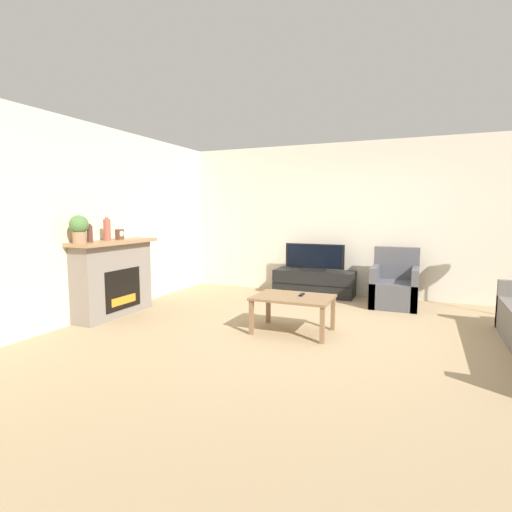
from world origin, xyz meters
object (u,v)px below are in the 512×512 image
fireplace (113,277)px  potted_plant (79,228)px  mantel_vase_centre_left (107,229)px  armchair (395,288)px  tv_stand (314,283)px  coffee_table (293,301)px  mantel_clock (120,234)px  mantel_vase_left (90,233)px  tv (314,258)px  remote (302,295)px

fireplace → potted_plant: size_ratio=3.88×
mantel_vase_centre_left → armchair: bearing=31.8°
tv_stand → coffee_table: (0.32, -2.25, 0.17)m
mantel_vase_centre_left → coffee_table: 2.76m
fireplace → mantel_clock: bearing=82.8°
fireplace → mantel_vase_left: mantel_vase_left is taller
fireplace → mantel_vase_left: size_ratio=5.61×
fireplace → mantel_vase_centre_left: bearing=-80.9°
mantel_vase_centre_left → armchair: mantel_vase_centre_left is taller
potted_plant → armchair: potted_plant is taller
mantel_clock → tv: bearing=45.5°
mantel_clock → fireplace: bearing=-97.2°
fireplace → mantel_clock: mantel_clock is taller
fireplace → armchair: bearing=30.5°
fireplace → tv_stand: 3.39m
tv → coffee_table: tv is taller
mantel_vase_left → tv_stand: mantel_vase_left is taller
potted_plant → armchair: (3.67, 2.77, -0.99)m
mantel_vase_left → tv_stand: 3.81m
mantel_vase_left → potted_plant: potted_plant is taller
mantel_clock → mantel_vase_centre_left: bearing=-90.2°
mantel_vase_left → remote: bearing=15.0°
armchair → mantel_clock: bearing=-151.0°
fireplace → tv_stand: bearing=46.9°
fireplace → remote: 2.73m
mantel_vase_left → potted_plant: 0.19m
tv_stand → remote: (0.40, -2.16, 0.24)m
mantel_vase_left → armchair: mantel_vase_left is taller
tv → fireplace: bearing=-133.1°
mantel_vase_centre_left → tv: 3.49m
coffee_table → mantel_vase_left: bearing=-166.3°
fireplace → mantel_vase_centre_left: 0.70m
fireplace → mantel_vase_left: 0.77m
mantel_vase_left → mantel_vase_centre_left: mantel_vase_centre_left is taller
tv_stand → remote: remote is taller
mantel_vase_left → potted_plant: (0.00, -0.17, 0.08)m
remote → armchair: bearing=60.6°
mantel_vase_left → armchair: size_ratio=0.27×
armchair → tv_stand: bearing=168.0°
potted_plant → fireplace: bearing=91.6°
mantel_vase_left → tv_stand: bearing=51.6°
mantel_vase_left → tv_stand: size_ratio=0.18×
fireplace → potted_plant: bearing=-88.4°
fireplace → tv: 3.38m
potted_plant → tv: potted_plant is taller
fireplace → coffee_table: size_ratio=1.46×
mantel_vase_centre_left → armchair: (3.67, 2.28, -0.95)m
fireplace → mantel_vase_centre_left: size_ratio=4.18×
tv_stand → armchair: armchair is taller
mantel_vase_centre_left → coffee_table: mantel_vase_centre_left is taller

